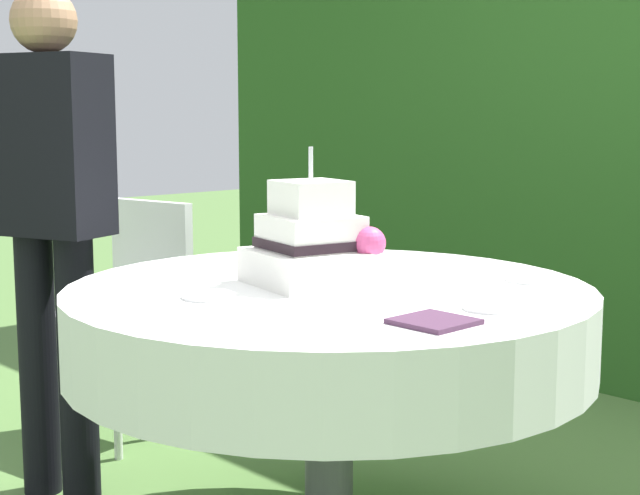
{
  "coord_description": "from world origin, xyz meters",
  "views": [
    {
      "loc": [
        1.76,
        -1.71,
        1.23
      ],
      "look_at": [
        -0.03,
        -0.0,
        0.87
      ],
      "focal_mm": 53.41,
      "sensor_mm": 36.0,
      "label": 1
    }
  ],
  "objects_px": {
    "cake_table": "(329,328)",
    "napkin_stack": "(434,321)",
    "serving_plate_far": "(489,307)",
    "serving_plate_left": "(531,279)",
    "serving_plate_near": "(209,295)",
    "standing_person": "(51,209)",
    "wedding_cake": "(313,244)",
    "garden_chair": "(133,295)"
  },
  "relations": [
    {
      "from": "cake_table",
      "to": "standing_person",
      "type": "distance_m",
      "value": 1.01
    },
    {
      "from": "serving_plate_near",
      "to": "garden_chair",
      "type": "distance_m",
      "value": 1.34
    },
    {
      "from": "serving_plate_near",
      "to": "wedding_cake",
      "type": "bearing_deg",
      "value": 83.56
    },
    {
      "from": "cake_table",
      "to": "napkin_stack",
      "type": "distance_m",
      "value": 0.51
    },
    {
      "from": "serving_plate_far",
      "to": "standing_person",
      "type": "distance_m",
      "value": 1.45
    },
    {
      "from": "napkin_stack",
      "to": "standing_person",
      "type": "xyz_separation_m",
      "value": [
        -1.41,
        -0.15,
        0.15
      ]
    },
    {
      "from": "cake_table",
      "to": "standing_person",
      "type": "bearing_deg",
      "value": -162.45
    },
    {
      "from": "serving_plate_near",
      "to": "garden_chair",
      "type": "relative_size",
      "value": 0.15
    },
    {
      "from": "wedding_cake",
      "to": "garden_chair",
      "type": "height_order",
      "value": "wedding_cake"
    },
    {
      "from": "cake_table",
      "to": "wedding_cake",
      "type": "xyz_separation_m",
      "value": [
        -0.05,
        -0.01,
        0.22
      ]
    },
    {
      "from": "cake_table",
      "to": "serving_plate_near",
      "type": "xyz_separation_m",
      "value": [
        -0.09,
        -0.32,
        0.12
      ]
    },
    {
      "from": "cake_table",
      "to": "standing_person",
      "type": "height_order",
      "value": "standing_person"
    },
    {
      "from": "cake_table",
      "to": "napkin_stack",
      "type": "relative_size",
      "value": 9.0
    },
    {
      "from": "serving_plate_far",
      "to": "serving_plate_left",
      "type": "relative_size",
      "value": 0.89
    },
    {
      "from": "cake_table",
      "to": "serving_plate_far",
      "type": "relative_size",
      "value": 11.83
    },
    {
      "from": "serving_plate_left",
      "to": "cake_table",
      "type": "bearing_deg",
      "value": -125.98
    },
    {
      "from": "serving_plate_left",
      "to": "napkin_stack",
      "type": "bearing_deg",
      "value": -75.49
    },
    {
      "from": "wedding_cake",
      "to": "standing_person",
      "type": "bearing_deg",
      "value": -161.8
    },
    {
      "from": "cake_table",
      "to": "garden_chair",
      "type": "bearing_deg",
      "value": 170.47
    },
    {
      "from": "wedding_cake",
      "to": "standing_person",
      "type": "xyz_separation_m",
      "value": [
        -0.88,
        -0.29,
        0.05
      ]
    },
    {
      "from": "wedding_cake",
      "to": "serving_plate_far",
      "type": "xyz_separation_m",
      "value": [
        0.52,
        0.07,
        -0.1
      ]
    },
    {
      "from": "serving_plate_near",
      "to": "standing_person",
      "type": "xyz_separation_m",
      "value": [
        -0.84,
        0.03,
        0.15
      ]
    },
    {
      "from": "cake_table",
      "to": "garden_chair",
      "type": "relative_size",
      "value": 1.56
    },
    {
      "from": "cake_table",
      "to": "serving_plate_left",
      "type": "xyz_separation_m",
      "value": [
        0.32,
        0.45,
        0.12
      ]
    },
    {
      "from": "wedding_cake",
      "to": "garden_chair",
      "type": "relative_size",
      "value": 0.41
    },
    {
      "from": "wedding_cake",
      "to": "cake_table",
      "type": "bearing_deg",
      "value": 6.5
    },
    {
      "from": "serving_plate_left",
      "to": "standing_person",
      "type": "bearing_deg",
      "value": -149.48
    },
    {
      "from": "wedding_cake",
      "to": "garden_chair",
      "type": "distance_m",
      "value": 1.3
    },
    {
      "from": "serving_plate_far",
      "to": "napkin_stack",
      "type": "relative_size",
      "value": 0.76
    },
    {
      "from": "serving_plate_far",
      "to": "serving_plate_near",
      "type": "bearing_deg",
      "value": -145.52
    },
    {
      "from": "serving_plate_near",
      "to": "serving_plate_left",
      "type": "relative_size",
      "value": 1.0
    },
    {
      "from": "serving_plate_left",
      "to": "napkin_stack",
      "type": "height_order",
      "value": "same"
    },
    {
      "from": "serving_plate_near",
      "to": "cake_table",
      "type": "bearing_deg",
      "value": 74.35
    },
    {
      "from": "serving_plate_left",
      "to": "napkin_stack",
      "type": "relative_size",
      "value": 0.86
    },
    {
      "from": "serving_plate_left",
      "to": "garden_chair",
      "type": "relative_size",
      "value": 0.15
    },
    {
      "from": "serving_plate_far",
      "to": "napkin_stack",
      "type": "height_order",
      "value": "same"
    },
    {
      "from": "wedding_cake",
      "to": "garden_chair",
      "type": "xyz_separation_m",
      "value": [
        -1.23,
        0.22,
        -0.34
      ]
    },
    {
      "from": "cake_table",
      "to": "napkin_stack",
      "type": "height_order",
      "value": "napkin_stack"
    },
    {
      "from": "cake_table",
      "to": "garden_chair",
      "type": "height_order",
      "value": "garden_chair"
    },
    {
      "from": "cake_table",
      "to": "serving_plate_far",
      "type": "distance_m",
      "value": 0.49
    },
    {
      "from": "serving_plate_near",
      "to": "serving_plate_left",
      "type": "height_order",
      "value": "same"
    },
    {
      "from": "cake_table",
      "to": "serving_plate_left",
      "type": "bearing_deg",
      "value": 54.02
    }
  ]
}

